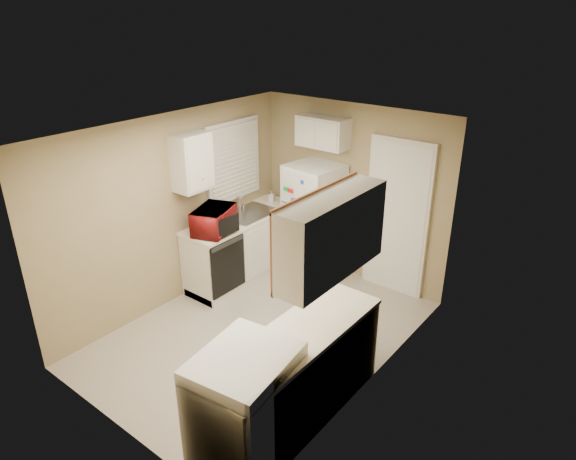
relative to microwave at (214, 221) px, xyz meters
The scene contains 19 objects.
floor 1.51m from the microwave, 17.26° to the right, with size 3.80×3.80×0.00m, color beige.
ceiling 1.73m from the microwave, 17.26° to the right, with size 3.80×3.80×0.00m, color white.
wall_left 0.51m from the microwave, 138.66° to the right, with size 3.80×3.80×0.00m, color tan.
wall_right 2.46m from the microwave, ahead, with size 3.80×3.80×0.00m, color tan.
wall_back 1.89m from the microwave, 56.76° to the left, with size 2.80×2.80×0.00m, color tan.
wall_front 2.46m from the microwave, 65.03° to the right, with size 2.80×2.80×0.00m, color tan.
left_counter 0.84m from the microwave, 96.45° to the left, with size 0.60×1.80×0.90m, color silver.
dishwasher 0.60m from the microwave, ahead, with size 0.03×0.58×0.72m, color black.
sink 0.76m from the microwave, 95.13° to the left, with size 0.54×0.74×0.16m, color gray.
microwave is the anchor object (origin of this frame).
soap_bottle 1.27m from the microwave, 95.23° to the left, with size 0.07×0.08×0.16m, color white.
window_blinds 0.97m from the microwave, 114.07° to the left, with size 0.10×0.98×1.08m, color silver.
upper_cabinet_left 0.79m from the microwave, 154.79° to the right, with size 0.30×0.45×0.70m, color silver.
refrigerator 1.44m from the microwave, 63.43° to the left, with size 0.65×0.64×1.59m, color white.
cabinet_over_fridge 1.83m from the microwave, 66.05° to the left, with size 0.70×0.30×0.40m, color silver.
interior_door 2.32m from the microwave, 41.57° to the left, with size 0.86×0.06×2.08m, color white.
right_counter 2.48m from the microwave, 27.72° to the right, with size 0.60×2.00×0.90m, color silver.
stove 2.75m from the microwave, 39.54° to the right, with size 0.69×0.85×1.03m, color white.
upper_cabinet_right 2.54m from the microwave, 19.78° to the right, with size 0.30×1.20×0.70m, color silver.
Camera 1 is at (3.33, -3.75, 3.57)m, focal length 32.00 mm.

